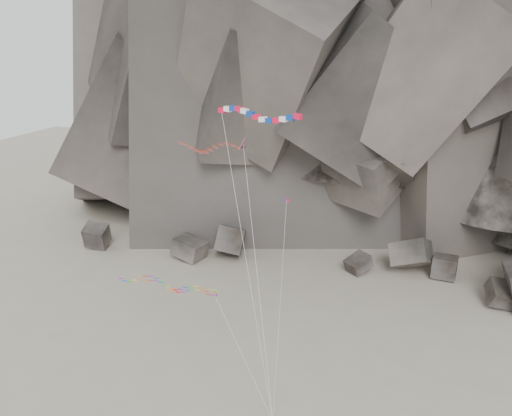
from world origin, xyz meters
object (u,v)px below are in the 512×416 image
(banner_kite, at_px, (257,117))
(parafoil_kite, at_px, (162,283))
(delta_kite, at_px, (206,146))
(pennant_kite, at_px, (283,263))

(banner_kite, xyz_separation_m, parafoil_kite, (-12.66, 2.54, -20.20))
(delta_kite, relative_size, banner_kite, 0.87)
(parafoil_kite, bearing_deg, banner_kite, -2.08)
(banner_kite, bearing_deg, parafoil_kite, -173.85)
(banner_kite, height_order, parafoil_kite, banner_kite)
(pennant_kite, bearing_deg, banner_kite, -159.44)
(banner_kite, relative_size, pennant_kite, 1.43)
(delta_kite, height_order, banner_kite, banner_kite)
(delta_kite, xyz_separation_m, banner_kite, (8.35, -6.37, 4.68))
(delta_kite, height_order, parafoil_kite, delta_kite)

